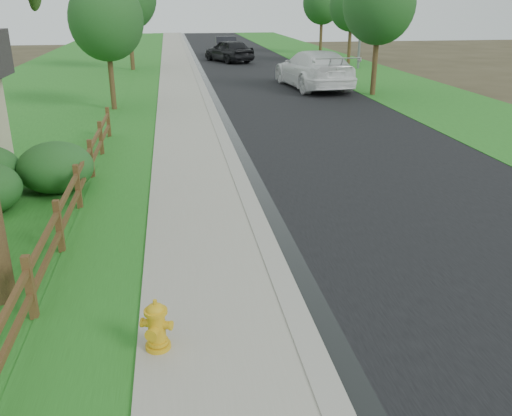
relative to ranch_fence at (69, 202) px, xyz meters
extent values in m
cube|color=black|center=(8.20, 28.60, -0.61)|extent=(8.00, 90.00, 0.02)
cube|color=gray|center=(4.00, 28.60, -0.56)|extent=(0.40, 90.00, 0.12)
cube|color=black|center=(4.35, 28.60, -0.60)|extent=(0.50, 90.00, 0.00)
cube|color=gray|center=(2.70, 28.60, -0.57)|extent=(2.20, 90.00, 0.10)
cube|color=#215F1B|center=(0.80, 28.60, -0.59)|extent=(1.60, 90.00, 0.06)
cube|color=#215F1B|center=(-4.40, 28.60, -0.60)|extent=(9.00, 90.00, 0.04)
cube|color=#215F1B|center=(15.10, 28.60, -0.60)|extent=(6.00, 90.00, 0.04)
cube|color=#453117|center=(0.00, -3.60, -0.07)|extent=(0.12, 0.12, 1.10)
cube|color=#453117|center=(0.00, -1.20, -0.07)|extent=(0.12, 0.12, 1.10)
cube|color=#453117|center=(0.00, 1.20, -0.07)|extent=(0.12, 0.12, 1.10)
cube|color=#453117|center=(0.00, 3.60, -0.07)|extent=(0.12, 0.12, 1.10)
cube|color=#453117|center=(0.00, 6.00, -0.07)|extent=(0.12, 0.12, 1.10)
cube|color=#453117|center=(0.00, 8.40, -0.07)|extent=(0.12, 0.12, 1.10)
cube|color=#453117|center=(0.00, -4.80, -0.17)|extent=(0.08, 2.35, 0.10)
cube|color=#453117|center=(0.00, -4.80, 0.23)|extent=(0.08, 2.35, 0.10)
cube|color=#453117|center=(0.00, -2.40, -0.17)|extent=(0.08, 2.35, 0.10)
cube|color=#453117|center=(0.00, -2.40, 0.23)|extent=(0.08, 2.35, 0.10)
cube|color=#453117|center=(0.00, 0.00, -0.17)|extent=(0.08, 2.35, 0.10)
cube|color=#453117|center=(0.00, 0.00, 0.23)|extent=(0.08, 2.35, 0.10)
cube|color=#453117|center=(0.00, 2.40, -0.17)|extent=(0.08, 2.35, 0.10)
cube|color=#453117|center=(0.00, 2.40, 0.23)|extent=(0.08, 2.35, 0.10)
cube|color=#453117|center=(0.00, 4.80, -0.17)|extent=(0.08, 2.35, 0.10)
cube|color=#453117|center=(0.00, 4.80, 0.23)|extent=(0.08, 2.35, 0.10)
cube|color=#453117|center=(0.00, 7.20, -0.17)|extent=(0.08, 2.35, 0.10)
cube|color=#453117|center=(0.00, 7.20, 0.23)|extent=(0.08, 2.35, 0.10)
cylinder|color=gold|center=(1.90, -4.76, -0.49)|extent=(0.35, 0.35, 0.06)
cylinder|color=gold|center=(1.90, -4.76, -0.21)|extent=(0.24, 0.24, 0.54)
cylinder|color=gold|center=(1.90, -4.76, -0.41)|extent=(0.29, 0.29, 0.05)
cylinder|color=gold|center=(1.90, -4.76, 0.06)|extent=(0.32, 0.32, 0.05)
ellipsoid|color=gold|center=(1.90, -4.76, 0.08)|extent=(0.26, 0.26, 0.20)
cylinder|color=gold|center=(1.90, -4.76, 0.21)|extent=(0.06, 0.06, 0.07)
cylinder|color=gold|center=(1.85, -4.90, -0.17)|extent=(0.19, 0.17, 0.16)
cylinder|color=gold|center=(1.73, -4.70, -0.13)|extent=(0.17, 0.16, 0.12)
cylinder|color=gold|center=(2.07, -4.82, -0.13)|extent=(0.17, 0.16, 0.12)
imported|color=white|center=(10.15, 18.66, 0.43)|extent=(3.50, 7.29, 2.05)
imported|color=black|center=(6.95, 33.05, 0.27)|extent=(3.95, 5.49, 1.74)
imported|color=black|center=(7.21, 37.56, 0.23)|extent=(1.93, 5.06, 1.65)
cylinder|color=gray|center=(15.60, 26.97, 3.94)|extent=(0.18, 0.18, 9.12)
ellipsoid|color=#224F1C|center=(-0.75, 2.62, 0.03)|extent=(2.42, 2.42, 1.29)
cylinder|color=#3C2418|center=(-0.30, 13.80, 1.07)|extent=(0.23, 0.23, 3.37)
ellipsoid|color=#224F1C|center=(-0.30, 13.80, 3.23)|extent=(3.15, 3.15, 3.47)
cylinder|color=#3C2418|center=(12.60, 15.86, 1.33)|extent=(0.27, 0.27, 3.90)
ellipsoid|color=#224F1C|center=(12.60, 15.86, 3.84)|extent=(3.56, 3.56, 3.92)
cylinder|color=#3C2418|center=(-0.30, 28.70, 1.48)|extent=(0.29, 0.29, 4.20)
cylinder|color=#3C2418|center=(15.94, 30.26, 1.21)|extent=(0.25, 0.25, 3.66)
ellipsoid|color=#224F1C|center=(15.94, 30.26, 3.57)|extent=(3.31, 3.31, 3.64)
cylinder|color=#3C2418|center=(15.92, 38.47, 1.31)|extent=(0.26, 0.26, 3.86)
ellipsoid|color=#224F1C|center=(15.92, 38.47, 3.79)|extent=(3.41, 3.41, 3.75)
camera|label=1|loc=(2.28, -11.24, 4.01)|focal=38.00mm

